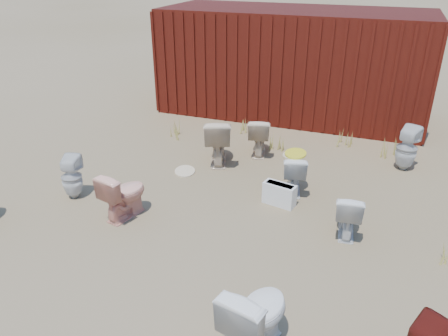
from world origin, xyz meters
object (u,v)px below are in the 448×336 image
(toilet_back_yellowlid, at_px, (294,173))
(toilet_front_c, at_px, (256,316))
(toilet_back_a, at_px, (72,177))
(toilet_back_beige_left, at_px, (218,140))
(toilet_front_pink, at_px, (124,194))
(toilet_back_e, at_px, (407,148))
(shipping_container, at_px, (293,63))
(toilet_front_e, at_px, (348,213))
(toilet_back_beige_right, at_px, (259,136))
(loose_tank, at_px, (279,194))

(toilet_back_yellowlid, bearing_deg, toilet_front_c, 82.10)
(toilet_back_a, height_order, toilet_back_beige_left, toilet_back_beige_left)
(toilet_front_c, distance_m, toilet_back_beige_left, 4.31)
(toilet_front_pink, relative_size, toilet_back_e, 0.91)
(shipping_container, relative_size, toilet_front_c, 7.34)
(toilet_front_e, distance_m, toilet_back_a, 4.20)
(toilet_front_pink, relative_size, toilet_back_beige_left, 0.85)
(toilet_back_a, distance_m, toilet_back_beige_left, 2.63)
(toilet_back_a, xyz_separation_m, toilet_back_beige_right, (2.26, 2.66, 0.02))
(toilet_front_c, distance_m, toilet_front_e, 2.40)
(toilet_front_pink, bearing_deg, loose_tank, -137.28)
(toilet_back_beige_left, relative_size, toilet_back_e, 1.07)
(toilet_front_pink, distance_m, toilet_back_a, 1.09)
(shipping_container, relative_size, toilet_back_beige_left, 6.98)
(toilet_front_e, relative_size, toilet_back_e, 0.80)
(toilet_back_beige_right, height_order, toilet_back_e, toilet_back_e)
(loose_tank, bearing_deg, toilet_front_e, -10.47)
(toilet_front_c, relative_size, toilet_front_e, 1.27)
(toilet_back_a, height_order, toilet_back_yellowlid, toilet_back_a)
(toilet_front_c, bearing_deg, toilet_front_pink, -20.07)
(toilet_front_c, height_order, toilet_back_yellowlid, toilet_front_c)
(toilet_front_e, bearing_deg, toilet_front_pink, 6.43)
(toilet_back_a, relative_size, toilet_back_beige_left, 0.82)
(toilet_back_e, bearing_deg, toilet_front_pink, 59.82)
(toilet_front_pink, distance_m, toilet_back_yellowlid, 2.69)
(toilet_front_pink, height_order, toilet_back_beige_right, toilet_back_beige_right)
(toilet_front_c, relative_size, toilet_back_beige_right, 1.11)
(shipping_container, height_order, toilet_back_yellowlid, shipping_container)
(toilet_front_pink, distance_m, toilet_front_c, 2.99)
(toilet_front_pink, xyz_separation_m, loose_tank, (2.04, 1.12, -0.19))
(toilet_back_beige_right, distance_m, loose_tank, 1.94)
(toilet_back_a, bearing_deg, toilet_front_pink, 155.23)
(toilet_front_pink, distance_m, loose_tank, 2.33)
(toilet_back_a, height_order, loose_tank, toilet_back_a)
(toilet_back_yellowlid, bearing_deg, toilet_front_pink, 22.79)
(toilet_front_pink, relative_size, toilet_back_a, 1.04)
(toilet_back_e, bearing_deg, toilet_back_yellowlid, 62.63)
(shipping_container, height_order, toilet_back_e, shipping_container)
(toilet_back_beige_right, relative_size, toilet_back_yellowlid, 1.11)
(toilet_back_beige_left, bearing_deg, toilet_back_yellowlid, 138.35)
(toilet_back_a, distance_m, loose_tank, 3.25)
(toilet_front_c, relative_size, toilet_back_e, 1.01)
(toilet_front_c, relative_size, loose_tank, 1.63)
(toilet_front_c, height_order, toilet_back_e, toilet_front_c)
(toilet_front_pink, bearing_deg, toilet_back_e, -126.91)
(toilet_back_a, relative_size, toilet_back_e, 0.87)
(toilet_front_e, bearing_deg, toilet_front_c, 69.52)
(toilet_back_yellowlid, bearing_deg, loose_tank, 63.17)
(shipping_container, relative_size, loose_tank, 12.00)
(shipping_container, distance_m, toilet_back_beige_left, 3.47)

